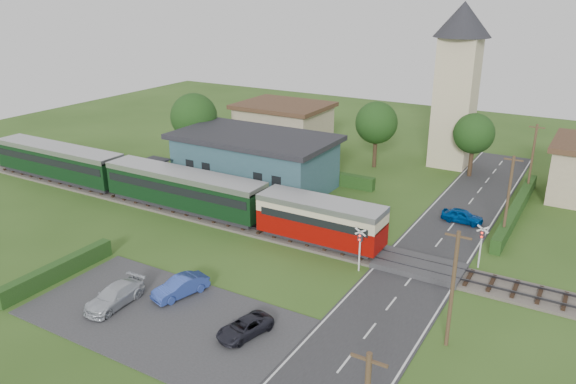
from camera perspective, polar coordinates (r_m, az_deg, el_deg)
The scene contains 30 objects.
ground at distance 43.43m, azimuth -0.38°, elevation -5.75°, with size 120.00×120.00×0.00m, color #2D4C19.
railway_track at distance 44.94m, azimuth 0.92°, elevation -4.66°, with size 76.00×3.20×0.49m.
road at distance 39.80m, azimuth 12.23°, elevation -8.78°, with size 6.00×70.00×0.05m, color #28282B.
car_park at distance 35.86m, azimuth -12.63°, elevation -12.26°, with size 17.00×9.00×0.08m, color #333335.
crossing_deck at distance 41.41m, azimuth 13.15°, elevation -7.34°, with size 6.20×3.40×0.45m, color #333335.
platform at distance 52.48m, azimuth -6.87°, elevation -0.93°, with size 30.00×3.00×0.45m, color gray.
equipment_hut at distance 56.96m, azimuth -13.38°, elevation 1.99°, with size 2.30×2.30×2.55m.
station_building at distance 56.13m, azimuth -3.42°, elevation 3.26°, with size 16.00×9.00×5.30m.
train at distance 52.46m, azimuth -13.18°, elevation 0.93°, with size 43.20×2.90×3.40m.
church_tower at distance 63.95m, azimuth 16.89°, elevation 11.45°, with size 6.00×6.00×17.60m.
house_west at distance 70.11m, azimuth -0.46°, elevation 6.81°, with size 10.80×8.80×5.50m.
hedge_carpark at distance 42.01m, azimuth -22.37°, elevation -7.43°, with size 0.80×9.00×1.20m, color #193814.
hedge_roadside at distance 53.15m, azimuth 22.18°, elevation -1.63°, with size 0.80×18.00×1.20m, color #193814.
hedge_station at distance 60.35m, azimuth -1.01°, elevation 2.48°, with size 22.00×0.80×1.30m, color #193814.
tree_a at distance 63.62m, azimuth -9.53°, elevation 7.54°, with size 5.20×5.20×8.00m.
tree_b at distance 62.26m, azimuth 8.97°, elevation 6.95°, with size 4.60×4.60×7.34m.
tree_c at distance 61.45m, azimuth 18.37°, elevation 5.65°, with size 4.20×4.20×6.78m.
utility_pole_b at distance 32.06m, azimuth 16.37°, elevation -9.35°, with size 1.40×0.22×7.00m.
utility_pole_c at distance 46.53m, azimuth 21.46°, elevation -0.56°, with size 1.40×0.22×7.00m.
utility_pole_d at distance 57.91m, azimuth 23.54°, elevation 3.08°, with size 1.40×0.22×7.00m.
crossing_signal_near at distance 39.58m, azimuth 7.32°, elevation -5.19°, with size 0.84×0.28×3.28m.
crossing_signal_far at distance 41.99m, azimuth 19.05°, elevation -4.66°, with size 0.84×0.28×3.28m.
streetlamp_west at distance 69.91m, azimuth -7.55°, elevation 6.80°, with size 0.30×0.30×5.15m.
streetlamp_east at distance 62.72m, azimuth 25.73°, elevation 3.41°, with size 0.30×0.30×5.15m.
car_on_road at distance 49.96m, azimuth 17.29°, elevation -2.34°, with size 1.39×3.44×1.17m, color #003A8F.
car_park_blue at distance 37.47m, azimuth -10.87°, elevation -9.42°, with size 1.32×3.80×1.25m, color #2F48A4.
car_park_silver at distance 37.44m, azimuth -17.22°, elevation -10.05°, with size 1.75×4.31×1.25m, color silver.
car_park_dark at distance 33.23m, azimuth -4.43°, elevation -13.54°, with size 1.62×3.52×0.98m, color black.
pedestrian_near at distance 47.69m, azimuth 0.45°, elevation -1.68°, with size 0.57×0.38×1.57m, color gray.
pedestrian_far at distance 56.56m, azimuth -13.13°, elevation 1.49°, with size 0.91×0.71×1.87m, color gray.
Camera 1 is at (20.04, -33.53, 18.97)m, focal length 35.00 mm.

